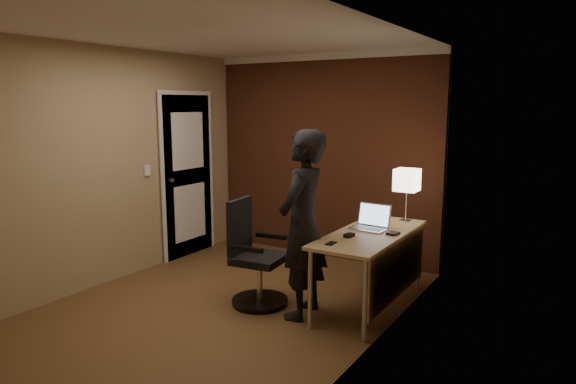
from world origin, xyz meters
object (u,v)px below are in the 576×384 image
object	(u,v)px
phone	(331,243)
wallet	(393,233)
mouse	(349,235)
laptop	(371,222)
desk_lamp	(407,181)
person	(303,225)
office_chair	(254,259)
desk	(377,247)

from	to	relation	value
phone	wallet	bearing A→B (deg)	60.06
wallet	mouse	bearing A→B (deg)	-136.20
laptop	mouse	world-z (taller)	laptop
desk_lamp	wallet	bearing A→B (deg)	-82.17
phone	person	bearing A→B (deg)	167.94
desk_lamp	laptop	distance (m)	0.61
phone	person	world-z (taller)	person
phone	wallet	size ratio (longest dim) A/B	1.05
phone	person	size ratio (longest dim) A/B	0.07
office_chair	desk_lamp	bearing A→B (deg)	44.41
desk_lamp	wallet	world-z (taller)	desk_lamp
mouse	phone	distance (m)	0.29
office_chair	person	distance (m)	0.67
desk	desk_lamp	size ratio (longest dim) A/B	2.80
desk_lamp	laptop	bearing A→B (deg)	-111.41
desk	phone	xyz separation A→B (m)	(-0.21, -0.54, 0.13)
desk	person	xyz separation A→B (m)	(-0.52, -0.47, 0.24)
desk	office_chair	size ratio (longest dim) A/B	1.51
wallet	laptop	bearing A→B (deg)	156.76
desk	mouse	distance (m)	0.34
desk	office_chair	bearing A→B (deg)	-155.51
desk	desk_lamp	xyz separation A→B (m)	(0.05, 0.60, 0.55)
office_chair	person	bearing A→B (deg)	0.80
laptop	phone	size ratio (longest dim) A/B	3.02
desk	phone	distance (m)	0.60
phone	office_chair	bearing A→B (deg)	176.03
laptop	wallet	bearing A→B (deg)	-23.24
wallet	person	distance (m)	0.84
desk_lamp	office_chair	bearing A→B (deg)	-135.59
desk_lamp	wallet	distance (m)	0.70
mouse	person	size ratio (longest dim) A/B	0.06
laptop	person	world-z (taller)	person
office_chair	mouse	bearing A→B (deg)	14.42
person	desk	bearing A→B (deg)	125.37
desk	wallet	size ratio (longest dim) A/B	13.64
wallet	phone	bearing A→B (deg)	-120.10
office_chair	phone	bearing A→B (deg)	-4.13
office_chair	person	xyz separation A→B (m)	(0.53, 0.01, 0.41)
desk	person	distance (m)	0.75
desk	laptop	size ratio (longest dim) A/B	4.33
desk_lamp	mouse	xyz separation A→B (m)	(-0.22, -0.86, -0.40)
phone	laptop	bearing A→B (deg)	83.71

